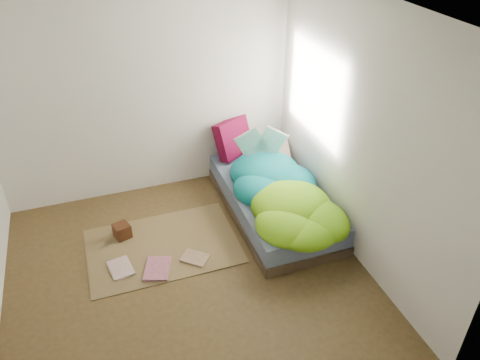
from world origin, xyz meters
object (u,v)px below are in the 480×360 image
wooden_box (122,231)px  floor_book_b (145,269)px  open_book (262,135)px  floor_book_a (110,272)px  bed (273,201)px  pillow_magenta (233,138)px

wooden_box → floor_book_b: bearing=-76.7°
floor_book_b → wooden_box: bearing=122.9°
open_book → floor_book_a: size_ratio=1.66×
wooden_box → floor_book_a: 0.57m
wooden_box → floor_book_b: wooden_box is taller
wooden_box → floor_book_b: (0.14, -0.60, -0.07)m
bed → wooden_box: bearing=175.9°
floor_book_a → open_book: bearing=13.4°
bed → floor_book_b: bearing=-163.6°
pillow_magenta → floor_book_b: bearing=-163.5°
pillow_magenta → bed: bearing=-105.7°
pillow_magenta → floor_book_a: size_ratio=1.58×
floor_book_b → bed: bearing=36.0°
bed → floor_book_a: bed is taller
wooden_box → floor_book_a: size_ratio=0.54×
pillow_magenta → floor_book_b: size_ratio=1.39×
pillow_magenta → floor_book_b: 2.06m
floor_book_a → pillow_magenta: bearing=27.3°
pillow_magenta → wooden_box: 1.81m
bed → pillow_magenta: size_ratio=4.17×
bed → floor_book_b: (-1.62, -0.48, -0.14)m
floor_book_a → wooden_box: bearing=59.9°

